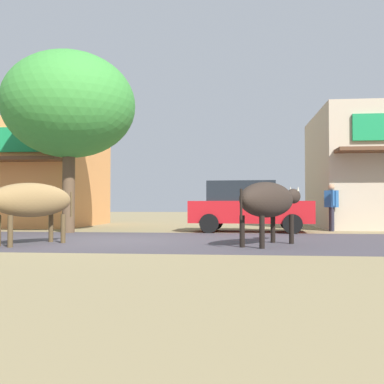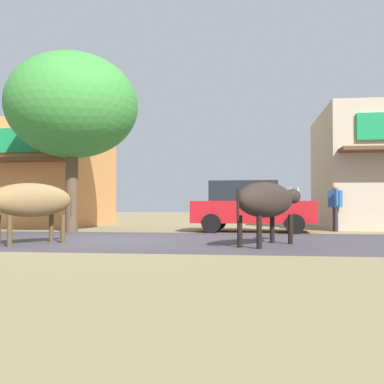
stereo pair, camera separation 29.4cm
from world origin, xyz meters
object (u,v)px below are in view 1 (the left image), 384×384
Objects in this scene: parked_hatchback_car at (248,206)px; cow_near_brown at (30,201)px; roadside_tree at (69,106)px; cow_far_dark at (269,200)px; pedestrian_by_shop at (331,204)px.

parked_hatchback_car is 7.15m from cow_near_brown.
roadside_tree is at bearing 100.03° from cow_near_brown.
parked_hatchback_car is 1.62× the size of cow_near_brown.
cow_far_dark is (5.27, 0.41, 0.00)m from cow_near_brown.
cow_far_dark is 1.61× the size of pedestrian_by_shop.
cow_near_brown is 1.56× the size of pedestrian_by_shop.
cow_near_brown is at bearing -175.52° from cow_far_dark.
cow_near_brown is (-4.92, -5.19, 0.14)m from parked_hatchback_car.
cow_far_dark is at bearing -85.83° from parked_hatchback_car.
parked_hatchback_car is 2.85m from pedestrian_by_shop.
pedestrian_by_shop is (7.70, 5.82, -0.06)m from cow_near_brown.
roadside_tree is 7.76m from cow_far_dark.
pedestrian_by_shop is at bearing 37.10° from cow_near_brown.
parked_hatchback_car is 2.54× the size of pedestrian_by_shop.
parked_hatchback_car is at bearing 94.17° from cow_far_dark.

